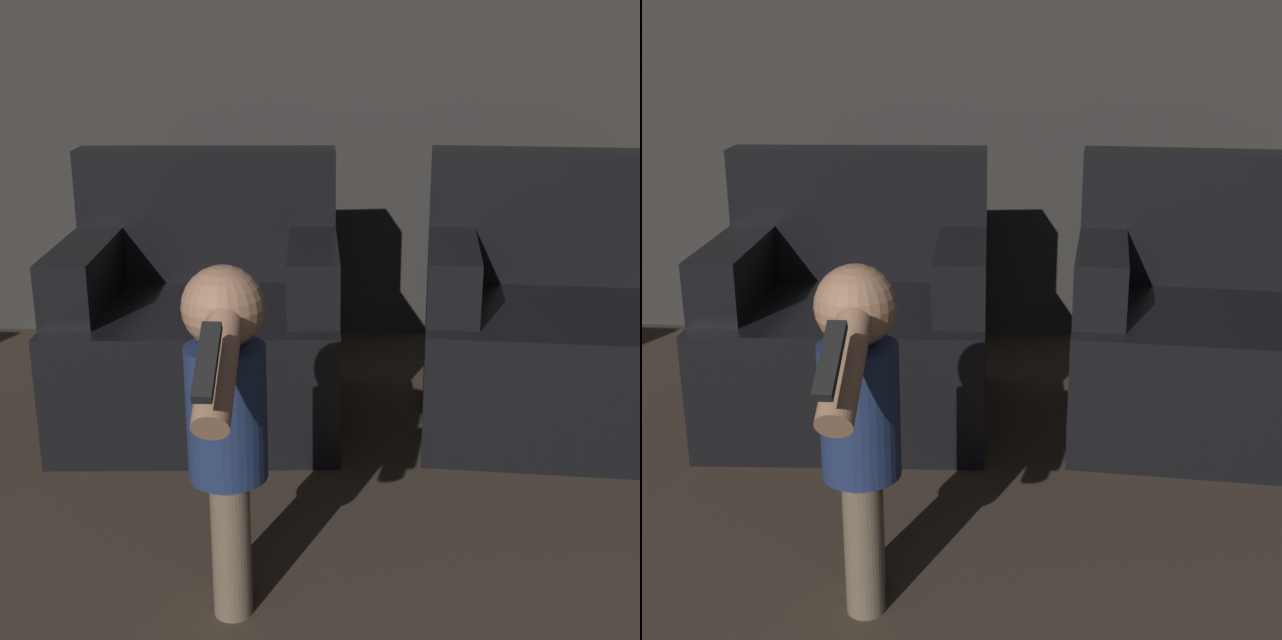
{
  "view_description": "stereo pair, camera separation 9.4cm",
  "coord_description": "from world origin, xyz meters",
  "views": [
    {
      "loc": [
        0.24,
        0.74,
        1.27
      ],
      "look_at": [
        0.17,
        3.03,
        0.53
      ],
      "focal_mm": 50.0,
      "sensor_mm": 36.0,
      "label": 1
    },
    {
      "loc": [
        0.34,
        0.75,
        1.27
      ],
      "look_at": [
        0.17,
        3.03,
        0.53
      ],
      "focal_mm": 50.0,
      "sensor_mm": 36.0,
      "label": 2
    }
  ],
  "objects": [
    {
      "name": "person_toddler",
      "position": [
        -0.02,
        2.52,
        0.48
      ],
      "size": [
        0.18,
        0.56,
        0.81
      ],
      "rotation": [
        0.0,
        0.0,
        1.72
      ],
      "color": "brown",
      "rests_on": "ground_plane"
    },
    {
      "name": "armchair_right",
      "position": [
        0.96,
        3.6,
        0.31
      ],
      "size": [
        0.97,
        0.86,
        0.88
      ],
      "rotation": [
        0.0,
        0.0,
        -0.09
      ],
      "color": "black",
      "rests_on": "ground_plane"
    },
    {
      "name": "wall_back",
      "position": [
        0.0,
        4.5,
        1.3
      ],
      "size": [
        8.4,
        0.05,
        2.6
      ],
      "color": "#33302D",
      "rests_on": "ground_plane"
    },
    {
      "name": "armchair_left",
      "position": [
        -0.24,
        3.6,
        0.31
      ],
      "size": [
        0.93,
        0.82,
        0.88
      ],
      "rotation": [
        0.0,
        0.0,
        0.04
      ],
      "color": "black",
      "rests_on": "ground_plane"
    }
  ]
}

